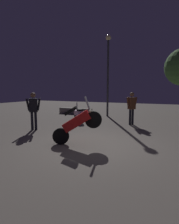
# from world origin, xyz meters

# --- Properties ---
(ground_plane) EXTENTS (40.00, 40.00, 0.00)m
(ground_plane) POSITION_xyz_m (0.00, 0.00, 0.00)
(ground_plane) COLOR #605951
(motorcycle_red_foreground) EXTENTS (1.59, 0.67, 1.63)m
(motorcycle_red_foreground) POSITION_xyz_m (-0.58, -0.24, 0.74)
(motorcycle_red_foreground) COLOR black
(motorcycle_red_foreground) RESTS_ON ground_plane
(motorcycle_pink_parked_left) EXTENTS (1.24, 1.25, 1.11)m
(motorcycle_pink_parked_left) POSITION_xyz_m (-2.62, 3.66, 0.44)
(motorcycle_pink_parked_left) COLOR black
(motorcycle_pink_parked_left) RESTS_ON ground_plane
(person_rider_beside) EXTENTS (0.52, 0.55, 1.73)m
(person_rider_beside) POSITION_xyz_m (0.35, 4.05, 1.03)
(person_rider_beside) COLOR black
(person_rider_beside) RESTS_ON ground_plane
(person_bystander_far) EXTENTS (0.58, 0.47, 1.72)m
(person_bystander_far) POSITION_xyz_m (-3.47, 0.91, 1.03)
(person_bystander_far) COLOR black
(person_bystander_far) RESTS_ON ground_plane
(streetlamp_near) EXTENTS (0.36, 0.36, 5.55)m
(streetlamp_near) POSITION_xyz_m (-1.85, 6.52, 3.48)
(streetlamp_near) COLOR #38383D
(streetlamp_near) RESTS_ON ground_plane
(planter_wall_low) EXTENTS (2.66, 0.50, 0.45)m
(planter_wall_low) POSITION_xyz_m (-4.51, 6.63, 0.23)
(planter_wall_low) COLOR gray
(planter_wall_low) RESTS_ON ground_plane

